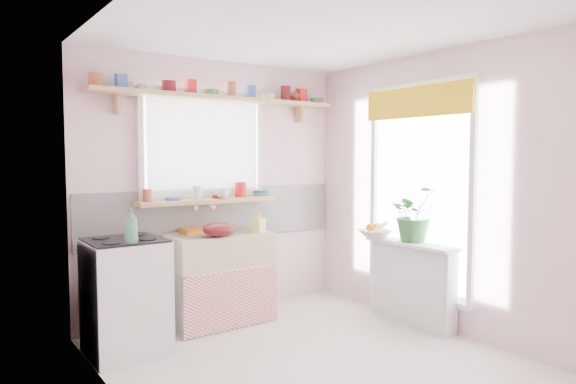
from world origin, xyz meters
TOP-DOWN VIEW (x-y plane):
  - room at (0.66, 0.86)m, footprint 3.20×3.20m
  - sink_unit at (-0.15, 1.29)m, footprint 0.95×0.65m
  - cooker at (-1.10, 1.05)m, footprint 0.58×0.58m
  - radiator_ledge at (1.30, 0.20)m, footprint 0.22×0.95m
  - windowsill at (-0.15, 1.48)m, footprint 1.40×0.22m
  - pine_shelf at (0.00, 1.47)m, footprint 2.52×0.24m
  - shelf_crockery at (-0.04, 1.47)m, footprint 2.47×0.11m
  - sill_crockery at (-0.20, 1.48)m, footprint 1.35×0.11m
  - dish_tray at (-0.23, 1.50)m, footprint 0.39×0.30m
  - colander at (-0.24, 1.10)m, footprint 0.35×0.35m
  - jade_plant at (1.33, 0.22)m, footprint 0.54×0.50m
  - fruit_bowl at (1.21, 0.60)m, footprint 0.36×0.36m
  - herb_pot at (1.24, 0.19)m, footprint 0.13×0.11m
  - soap_bottle_sink at (0.18, 1.10)m, footprint 0.12×0.12m
  - sill_cup at (-0.02, 1.42)m, footprint 0.14×0.14m
  - sill_bowl at (0.47, 1.54)m, footprint 0.20×0.20m
  - shelf_vase at (0.94, 1.53)m, footprint 0.19×0.19m
  - cooker_bottle at (-1.12, 0.83)m, footprint 0.13×0.13m
  - fruit at (1.22, 0.61)m, footprint 0.20×0.14m

SIDE VIEW (x-z plane):
  - radiator_ledge at x=1.30m, z-range 0.01..0.78m
  - sink_unit at x=-0.15m, z-range -0.13..0.99m
  - cooker at x=-1.10m, z-range 0.00..0.92m
  - fruit_bowl at x=1.21m, z-range 0.78..0.85m
  - dish_tray at x=-0.23m, z-range 0.85..0.89m
  - fruit at x=1.22m, z-range 0.82..0.92m
  - herb_pot at x=1.24m, z-range 0.78..0.99m
  - colander at x=-0.24m, z-range 0.85..0.98m
  - soap_bottle_sink at x=0.18m, z-range 0.85..1.06m
  - jade_plant at x=1.33m, z-range 0.78..1.29m
  - cooker_bottle at x=-1.12m, z-range 0.92..1.18m
  - windowsill at x=-0.15m, z-range 1.12..1.16m
  - sill_bowl at x=0.47m, z-range 1.16..1.22m
  - sill_cup at x=-0.02m, z-range 1.16..1.25m
  - sill_crockery at x=-0.20m, z-range 1.15..1.27m
  - room at x=0.66m, z-range -0.23..2.97m
  - pine_shelf at x=0.00m, z-range 2.10..2.14m
  - shelf_crockery at x=-0.04m, z-range 2.13..2.25m
  - shelf_vase at x=0.94m, z-range 2.14..2.30m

